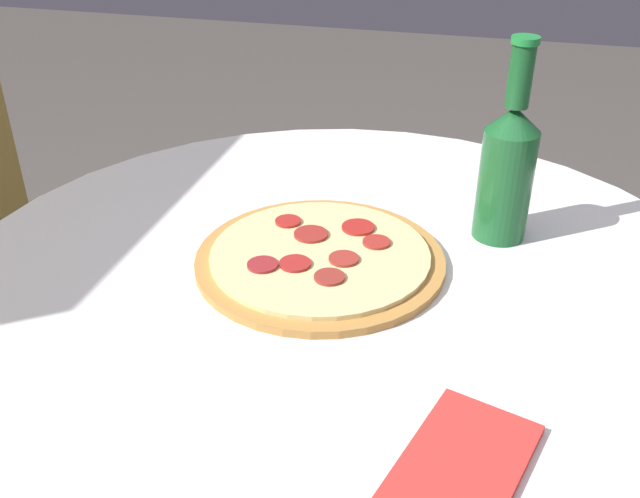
# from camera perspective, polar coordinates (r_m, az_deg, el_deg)

# --- Properties ---
(table) EXTENTS (0.95, 0.95, 0.69)m
(table) POSITION_cam_1_polar(r_m,az_deg,el_deg) (0.93, 1.58, -10.42)
(table) COLOR white
(table) RESTS_ON ground_plane
(pizza) EXTENTS (0.30, 0.30, 0.02)m
(pizza) POSITION_cam_1_polar(r_m,az_deg,el_deg) (0.86, 0.00, -0.69)
(pizza) COLOR #B77F3D
(pizza) RESTS_ON table
(beer_bottle) EXTENTS (0.07, 0.07, 0.25)m
(beer_bottle) POSITION_cam_1_polar(r_m,az_deg,el_deg) (0.91, 14.76, 6.41)
(beer_bottle) COLOR #195628
(beer_bottle) RESTS_ON table
(napkin) EXTENTS (0.17, 0.13, 0.01)m
(napkin) POSITION_cam_1_polar(r_m,az_deg,el_deg) (0.62, 11.25, -16.64)
(napkin) COLOR red
(napkin) RESTS_ON table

